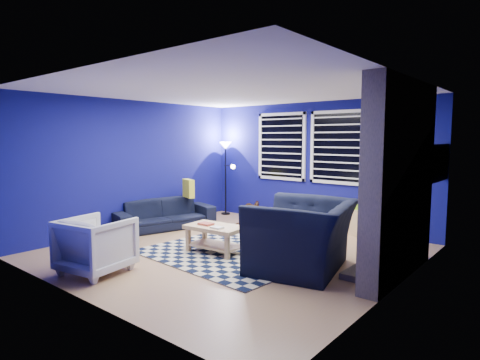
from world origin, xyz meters
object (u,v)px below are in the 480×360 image
(floor_lamp, at_px, (226,155))
(coffee_table, at_px, (215,233))
(rocking_horse, at_px, (251,210))
(sofa, at_px, (164,214))
(cabinet, at_px, (366,223))
(armchair_bent, at_px, (96,245))
(tv, at_px, (438,163))
(armchair_big, at_px, (303,235))

(floor_lamp, bearing_deg, coffee_table, -51.59)
(rocking_horse, bearing_deg, sofa, 147.89)
(cabinet, distance_m, floor_lamp, 3.55)
(armchair_bent, bearing_deg, tv, -139.72)
(cabinet, bearing_deg, rocking_horse, -143.22)
(coffee_table, bearing_deg, floor_lamp, 128.41)
(tv, relative_size, armchair_bent, 1.22)
(tv, bearing_deg, floor_lamp, 176.91)
(tv, distance_m, cabinet, 1.68)
(floor_lamp, bearing_deg, rocking_horse, -24.43)
(armchair_big, xyz_separation_m, rocking_horse, (-2.28, 1.78, -0.16))
(tv, distance_m, coffee_table, 3.60)
(coffee_table, xyz_separation_m, cabinet, (1.39, 2.49, -0.05))
(tv, height_order, sofa, tv)
(sofa, relative_size, armchair_big, 1.37)
(tv, distance_m, armchair_bent, 5.15)
(sofa, xyz_separation_m, armchair_bent, (1.35, -2.26, 0.08))
(armchair_big, relative_size, rocking_horse, 2.62)
(coffee_table, height_order, floor_lamp, floor_lamp)
(armchair_bent, relative_size, coffee_table, 0.87)
(sofa, bearing_deg, rocking_horse, -22.47)
(sofa, xyz_separation_m, armchair_big, (3.38, -0.40, 0.18))
(armchair_big, distance_m, cabinet, 2.31)
(armchair_big, xyz_separation_m, floor_lamp, (-3.41, 2.29, 0.92))
(armchair_big, xyz_separation_m, armchair_bent, (-2.04, -1.86, -0.09))
(cabinet, bearing_deg, tv, 12.13)
(floor_lamp, bearing_deg, tv, -3.09)
(armchair_bent, bearing_deg, coffee_table, -120.07)
(cabinet, xyz_separation_m, floor_lamp, (-3.37, -0.00, 1.13))
(armchair_big, height_order, cabinet, armchair_big)
(armchair_bent, height_order, cabinet, armchair_bent)
(armchair_bent, relative_size, rocking_horse, 1.49)
(sofa, xyz_separation_m, floor_lamp, (-0.03, 1.89, 1.10))
(armchair_big, distance_m, coffee_table, 1.46)
(armchair_big, bearing_deg, cabinet, 167.47)
(coffee_table, height_order, cabinet, cabinet)
(sofa, height_order, armchair_big, armchair_big)
(rocking_horse, bearing_deg, armchair_bent, -169.67)
(tv, relative_size, floor_lamp, 0.59)
(armchair_big, bearing_deg, coffee_table, -96.09)
(armchair_big, distance_m, rocking_horse, 2.90)
(rocking_horse, relative_size, cabinet, 0.79)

